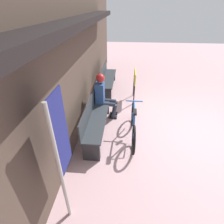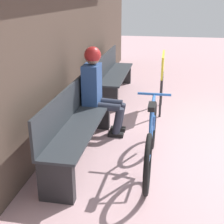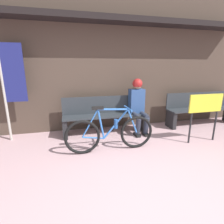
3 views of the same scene
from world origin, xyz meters
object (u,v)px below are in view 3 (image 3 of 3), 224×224
Objects in this scene: park_bench_far at (201,109)px; banner_pole at (10,81)px; park_bench_near at (105,116)px; bicycle at (110,133)px; person_seated at (138,102)px; signboard at (205,107)px.

banner_pole is (-4.52, 0.08, 0.84)m from park_bench_far.
bicycle is at bearing -95.80° from park_bench_near.
signboard is at bearing -38.43° from person_seated.
bicycle is 0.84× the size of banner_pole.
park_bench_near is at bearing -2.29° from banner_pole.
person_seated reaches higher than park_bench_near.
banner_pole is at bearing 177.71° from park_bench_near.
bicycle reaches higher than park_bench_near.
banner_pole is (-1.81, 0.99, 0.90)m from bicycle.
person_seated is 0.64× the size of banner_pole.
banner_pole reaches higher than person_seated.
bicycle is 2.86m from park_bench_far.
person_seated is 1.89m from park_bench_far.
park_bench_far is at bearing 51.56° from signboard.
person_seated is at bearing -176.84° from park_bench_far.
person_seated is 0.65× the size of park_bench_far.
bicycle is at bearing 178.35° from signboard.
park_bench_near is at bearing 152.29° from signboard.
park_bench_far is at bearing 0.00° from park_bench_near.
bicycle is 1.23m from person_seated.
park_bench_near is 1.53× the size of person_seated.
park_bench_near is at bearing 84.20° from bicycle.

